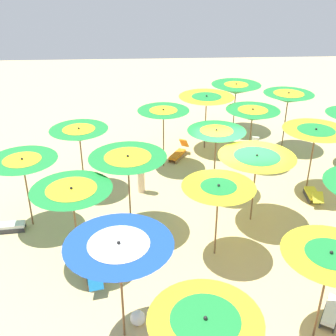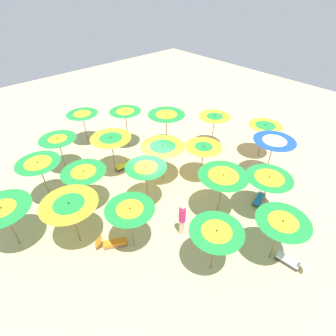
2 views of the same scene
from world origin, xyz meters
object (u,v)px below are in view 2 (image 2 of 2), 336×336
at_px(beach_umbrella_2, 166,117).
at_px(lounger_3, 290,261).
at_px(beach_umbrella_1, 214,119).
at_px(beach_umbrella_13, 84,175).
at_px(lounger_0, 73,206).
at_px(lounger_2, 123,165).
at_px(beach_umbrella_0, 265,129).
at_px(beach_umbrella_10, 268,181).
at_px(beach_umbrella_15, 282,224).
at_px(beach_umbrella_17, 130,212).
at_px(beach_umbrella_19, 3,212).
at_px(beach_umbrella_3, 125,114).
at_px(beach_umbrella_4, 83,116).
at_px(beach_umbrella_9, 58,141).
at_px(beach_umbrella_14, 39,166).
at_px(lounger_1, 112,243).
at_px(beach_umbrella_11, 223,179).
at_px(lounger_4, 260,198).
at_px(lounger_5, 198,144).
at_px(beach_umbrella_16, 216,235).
at_px(beach_umbrella_18, 70,206).
at_px(beach_umbrella_6, 203,150).
at_px(beach_umbrella_12, 146,170).
at_px(beach_umbrella_5, 274,143).
at_px(beach_umbrella_7, 163,149).
at_px(beach_ball, 257,175).
at_px(beach_umbrella_8, 111,141).
at_px(beachgoer_0, 182,219).

distance_m(beach_umbrella_2, lounger_3, 10.14).
height_order(beach_umbrella_1, beach_umbrella_13, beach_umbrella_1).
bearing_deg(lounger_0, lounger_2, 31.07).
distance_m(beach_umbrella_0, beach_umbrella_10, 5.09).
distance_m(beach_umbrella_15, beach_umbrella_17, 5.67).
height_order(beach_umbrella_1, beach_umbrella_19, beach_umbrella_1).
xyz_separation_m(beach_umbrella_3, beach_umbrella_4, (2.24, 1.79, -0.35)).
height_order(beach_umbrella_9, lounger_3, beach_umbrella_9).
xyz_separation_m(beach_umbrella_15, lounger_0, (8.05, 4.72, -1.85)).
height_order(beach_umbrella_10, beach_umbrella_14, beach_umbrella_14).
distance_m(lounger_0, lounger_1, 3.21).
distance_m(beach_umbrella_11, lounger_1, 5.50).
xyz_separation_m(lounger_4, lounger_5, (5.63, -1.48, -0.00)).
relative_size(beach_umbrella_14, beach_umbrella_16, 1.06).
bearing_deg(lounger_2, beach_umbrella_13, 31.65).
distance_m(beach_umbrella_11, beach_umbrella_18, 6.46).
xyz_separation_m(beach_umbrella_6, beach_umbrella_11, (-2.36, 1.39, 0.24)).
bearing_deg(beach_umbrella_12, beach_umbrella_5, -115.16).
xyz_separation_m(beach_umbrella_1, beach_umbrella_7, (-0.35, 4.56, -0.09)).
bearing_deg(beach_umbrella_10, lounger_0, 45.78).
distance_m(beach_umbrella_6, lounger_5, 3.78).
relative_size(beach_umbrella_6, beach_umbrella_12, 0.94).
bearing_deg(beach_umbrella_13, beach_umbrella_18, 137.41).
bearing_deg(beach_umbrella_14, beach_umbrella_2, -92.71).
bearing_deg(beach_umbrella_6, beach_umbrella_1, -59.56).
bearing_deg(beach_umbrella_4, beach_umbrella_6, -160.05).
xyz_separation_m(beach_umbrella_2, beach_umbrella_17, (-4.79, 6.18, -0.15)).
relative_size(beach_umbrella_10, beach_umbrella_19, 1.03).
distance_m(beach_umbrella_4, lounger_0, 6.50).
bearing_deg(beach_ball, beach_umbrella_1, -8.03).
distance_m(lounger_3, lounger_5, 9.25).
bearing_deg(lounger_0, beach_umbrella_18, -93.50).
bearing_deg(beach_umbrella_16, beach_umbrella_7, -22.68).
distance_m(beach_umbrella_3, lounger_0, 6.48).
relative_size(beach_umbrella_8, beach_umbrella_9, 1.10).
relative_size(beach_umbrella_15, beachgoer_0, 1.26).
bearing_deg(lounger_2, beach_umbrella_1, 164.64).
xyz_separation_m(beach_umbrella_17, lounger_2, (4.93, -2.84, -1.93)).
distance_m(beach_umbrella_13, lounger_2, 3.81).
bearing_deg(beach_umbrella_16, beach_umbrella_19, 39.57).
bearing_deg(lounger_5, beach_umbrella_12, -128.99).
height_order(beach_umbrella_14, lounger_3, beach_umbrella_14).
relative_size(beach_umbrella_8, lounger_3, 2.00).
height_order(beach_umbrella_6, beachgoer_0, beach_umbrella_6).
xyz_separation_m(beach_umbrella_0, beach_umbrella_15, (-4.45, 6.10, 0.10)).
relative_size(beach_umbrella_6, beach_umbrella_14, 0.90).
distance_m(beach_umbrella_9, beach_umbrella_15, 11.86).
distance_m(beach_umbrella_2, beach_umbrella_15, 9.32).
bearing_deg(lounger_1, lounger_3, -20.15).
xyz_separation_m(beach_umbrella_17, lounger_3, (-4.92, -4.12, -1.93)).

